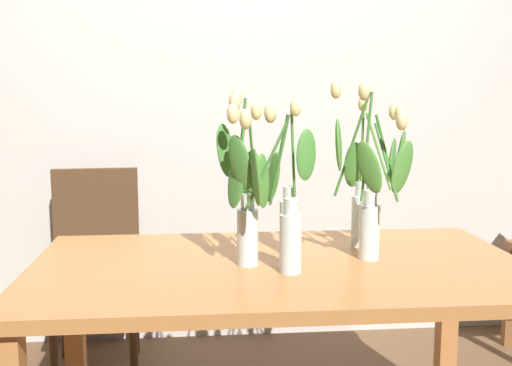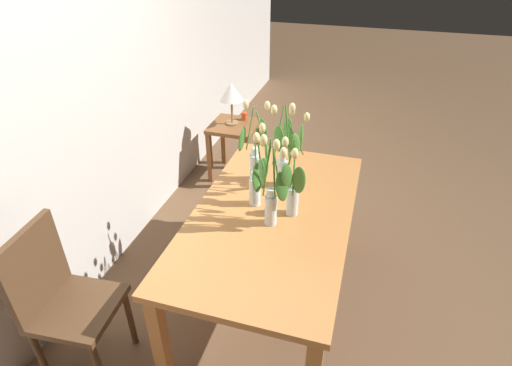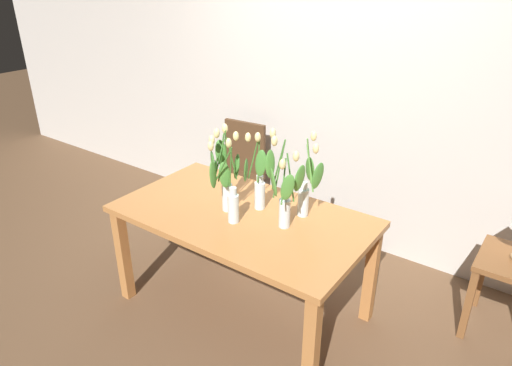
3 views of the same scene
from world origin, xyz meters
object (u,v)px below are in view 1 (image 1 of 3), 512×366
Objects in this scene: dining_table at (279,290)px; tulip_vase_1 at (289,203)px; tulip_vase_2 at (280,217)px; dining_chair at (96,257)px; tulip_vase_4 at (243,195)px; tulip_vase_3 at (373,189)px; tulip_vase_0 at (365,197)px.

tulip_vase_1 is at bearing 67.03° from dining_table.
tulip_vase_2 reaches higher than dining_chair.
tulip_vase_4 is (-0.12, -0.02, 0.32)m from dining_table.
dining_table is 0.29m from tulip_vase_2.
dining_chair is (-0.63, 0.96, -0.44)m from tulip_vase_4.
tulip_vase_1 reaches higher than tulip_vase_2.
tulip_vase_3 is at bearing -22.69° from tulip_vase_1.
tulip_vase_3 is (0.26, -0.11, 0.06)m from tulip_vase_1.
tulip_vase_2 is at bearing -160.67° from tulip_vase_3.
tulip_vase_0 is at bearing 19.88° from tulip_vase_1.
tulip_vase_0 reaches higher than dining_table.
dining_table is 0.48m from tulip_vase_0.
tulip_vase_4 is (-0.42, -0.02, -0.01)m from tulip_vase_3.
tulip_vase_4 is at bearing -177.65° from tulip_vase_3.
tulip_vase_3 is (-0.03, -0.21, 0.06)m from tulip_vase_0.
tulip_vase_1 is 1.03× the size of tulip_vase_2.
dining_chair is at bearing 146.16° from tulip_vase_0.
dining_table is 0.34m from tulip_vase_4.
tulip_vase_4 is 1.23m from dining_chair.
dining_chair is (-1.05, 0.94, -0.45)m from tulip_vase_3.
tulip_vase_3 reaches higher than tulip_vase_4.
tulip_vase_1 is 0.57× the size of dining_chair.
dining_chair is at bearing 138.14° from tulip_vase_3.
dining_table is 3.11× the size of tulip_vase_2.
tulip_vase_3 reaches higher than tulip_vase_0.
tulip_vase_1 is at bearing 37.49° from tulip_vase_4.
tulip_vase_2 is (-0.06, -0.22, -0.00)m from tulip_vase_1.
dining_table is 0.29m from tulip_vase_1.
tulip_vase_1 is (-0.29, -0.11, 0.00)m from tulip_vase_0.
tulip_vase_2 is at bearing -41.55° from tulip_vase_4.
tulip_vase_4 is at bearing -153.13° from tulip_vase_0.
tulip_vase_1 is at bearing 157.31° from tulip_vase_3.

